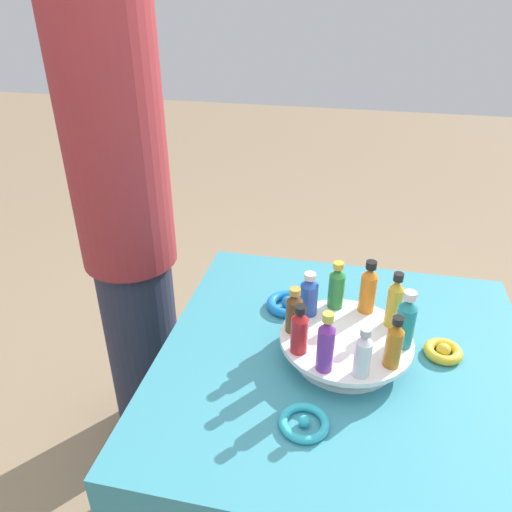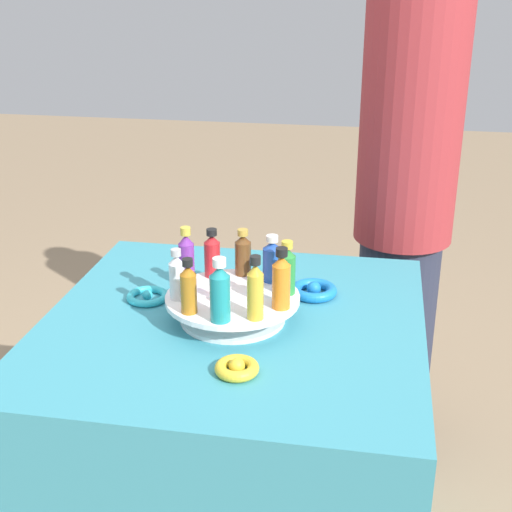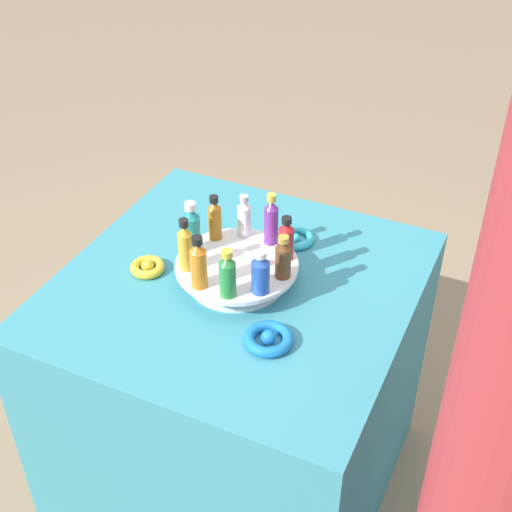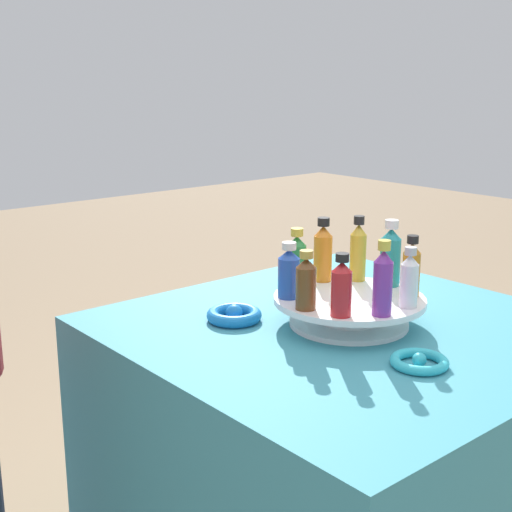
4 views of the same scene
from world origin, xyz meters
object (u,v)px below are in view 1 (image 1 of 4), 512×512
object	(u,v)px
bottle_green	(337,287)
bottle_brown	(294,311)
bottle_clear	(363,354)
bottle_orange	(368,289)
bottle_blue	(309,295)
bottle_teal	(406,322)
ribbon_bow_teal	(304,423)
bottle_gold	(395,302)
ribbon_bow_gold	(443,351)
bottle_amber	(394,344)
bottle_purple	(326,344)
person_figure	(125,218)
ribbon_bow_blue	(288,304)
display_stand	(345,345)
bottle_red	(299,331)

from	to	relation	value
bottle_green	bottle_brown	xyz separation A→B (m)	(0.12, -0.09, -0.01)
bottle_green	bottle_clear	world-z (taller)	bottle_green
bottle_orange	bottle_blue	bearing A→B (deg)	-73.13
bottle_teal	ribbon_bow_teal	xyz separation A→B (m)	(0.22, -0.19, -0.12)
bottle_gold	bottle_teal	bearing A→B (deg)	16.87
ribbon_bow_gold	bottle_gold	bearing A→B (deg)	-96.41
bottle_amber	bottle_clear	xyz separation A→B (m)	(0.04, -0.06, -0.00)
ribbon_bow_gold	bottle_purple	bearing A→B (deg)	-57.23
bottle_gold	bottle_blue	xyz separation A→B (m)	(-0.00, -0.20, -0.01)
bottle_teal	bottle_blue	size ratio (longest dim) A/B	1.24
person_figure	bottle_purple	bearing A→B (deg)	-8.19
ribbon_bow_blue	ribbon_bow_gold	bearing A→B (deg)	73.86
person_figure	ribbon_bow_teal	bearing A→B (deg)	-14.69
display_stand	bottle_purple	distance (m)	0.15
bottle_purple	ribbon_bow_gold	bearing A→B (deg)	122.77
display_stand	bottle_teal	bearing A→B (deg)	88.87
bottle_brown	bottle_purple	distance (m)	0.15
bottle_clear	bottle_teal	bearing A→B (deg)	142.87
bottle_red	ribbon_bow_gold	world-z (taller)	bottle_red
bottle_purple	bottle_clear	world-z (taller)	bottle_purple
bottle_purple	person_figure	size ratio (longest dim) A/B	0.08
ribbon_bow_gold	bottle_blue	bearing A→B (deg)	-93.19
bottle_orange	bottle_purple	size ratio (longest dim) A/B	0.98
bottle_teal	bottle_purple	world-z (taller)	bottle_purple
display_stand	bottle_orange	distance (m)	0.15
display_stand	person_figure	xyz separation A→B (m)	(-0.39, -0.73, 0.08)
bottle_green	ribbon_bow_gold	world-z (taller)	bottle_green
bottle_gold	person_figure	world-z (taller)	person_figure
bottle_amber	bottle_red	bearing A→B (deg)	-91.13
bottle_orange	person_figure	distance (m)	0.82
bottle_teal	bottle_blue	bearing A→B (deg)	-109.13
bottle_orange	bottle_amber	bearing A→B (deg)	16.87
bottle_brown	bottle_clear	bearing A→B (deg)	52.87
bottle_orange	bottle_red	bearing A→B (deg)	-37.13
bottle_gold	bottle_clear	size ratio (longest dim) A/B	1.20
bottle_blue	ribbon_bow_teal	distance (m)	0.32
bottle_green	bottle_clear	bearing A→B (deg)	16.87
bottle_blue	person_figure	world-z (taller)	person_figure
bottle_orange	person_figure	world-z (taller)	person_figure
ribbon_bow_blue	bottle_red	bearing A→B (deg)	14.39
bottle_green	person_figure	xyz separation A→B (m)	(-0.27, -0.69, -0.01)
bottle_gold	bottle_brown	world-z (taller)	bottle_gold
bottle_orange	person_figure	xyz separation A→B (m)	(-0.28, -0.77, -0.01)
bottle_amber	ribbon_bow_blue	size ratio (longest dim) A/B	1.09
bottle_green	person_figure	bearing A→B (deg)	-111.62
bottle_orange	bottle_purple	xyz separation A→B (m)	(0.23, -0.08, 0.00)
bottle_brown	ribbon_bow_gold	xyz separation A→B (m)	(-0.05, 0.35, -0.10)
display_stand	person_figure	bearing A→B (deg)	-118.33
bottle_amber	bottle_purple	distance (m)	0.15
bottle_teal	ribbon_bow_teal	size ratio (longest dim) A/B	1.38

